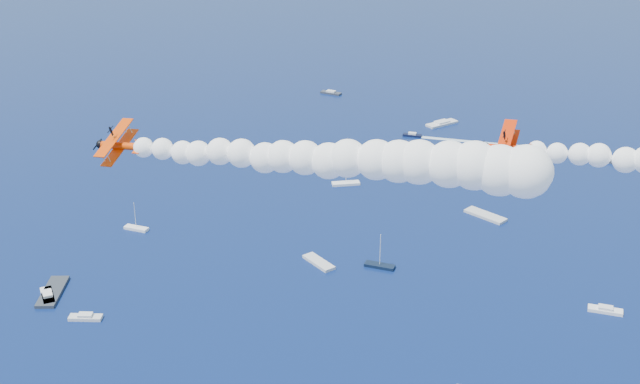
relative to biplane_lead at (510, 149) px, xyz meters
The scene contains 4 objects.
biplane_lead is the anchor object (origin of this frame).
biplane_trail 47.97m from the biplane_lead, 137.19° to the right, with size 6.58×7.38×4.45m, color #F04005, non-canonical shape.
smoke_trail_trail 27.80m from the biplane_lead, 113.97° to the right, with size 47.70×18.54×9.21m, color white, non-canonical shape.
spectator_boats 102.07m from the biplane_lead, 102.91° to the left, with size 245.53×189.21×0.70m.
Camera 1 is at (55.73, -52.72, 91.84)m, focal length 46.67 mm.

